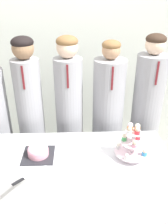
# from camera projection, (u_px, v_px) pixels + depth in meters

# --- Properties ---
(wall_back) EXTENTS (9.00, 0.06, 2.70)m
(wall_back) POSITION_uv_depth(u_px,v_px,m) (74.00, 46.00, 2.81)
(wall_back) COLOR silver
(wall_back) RESTS_ON ground_plane
(table) EXTENTS (1.56, 0.59, 0.74)m
(table) POSITION_uv_depth(u_px,v_px,m) (76.00, 184.00, 2.16)
(table) COLOR white
(table) RESTS_ON ground_plane
(round_cake) EXTENTS (0.25, 0.25, 0.10)m
(round_cake) POSITION_uv_depth(u_px,v_px,m) (38.00, 151.00, 1.92)
(round_cake) COLOR #232328
(round_cake) RESTS_ON table
(cake_knife) EXTENTS (0.24, 0.23, 0.01)m
(cake_knife) POSITION_uv_depth(u_px,v_px,m) (25.00, 178.00, 1.71)
(cake_knife) COLOR silver
(cake_knife) RESTS_ON table
(cupcake_stand) EXTENTS (0.27, 0.27, 0.30)m
(cupcake_stand) POSITION_uv_depth(u_px,v_px,m) (132.00, 142.00, 1.86)
(cupcake_stand) COLOR silver
(cupcake_stand) RESTS_ON table
(student_1) EXTENTS (0.27, 0.27, 1.59)m
(student_1) POSITION_uv_depth(u_px,v_px,m) (31.00, 116.00, 2.45)
(student_1) COLOR #939399
(student_1) RESTS_ON ground_plane
(student_2) EXTENTS (0.28, 0.28, 1.59)m
(student_2) POSITION_uv_depth(u_px,v_px,m) (69.00, 116.00, 2.46)
(student_2) COLOR #939399
(student_2) RESTS_ON ground_plane
(student_3) EXTENTS (0.32, 0.32, 1.55)m
(student_3) POSITION_uv_depth(u_px,v_px,m) (107.00, 119.00, 2.50)
(student_3) COLOR #939399
(student_3) RESTS_ON ground_plane
(student_4) EXTENTS (0.30, 0.31, 1.60)m
(student_4) POSITION_uv_depth(u_px,v_px,m) (146.00, 116.00, 2.49)
(student_4) COLOR #939399
(student_4) RESTS_ON ground_plane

